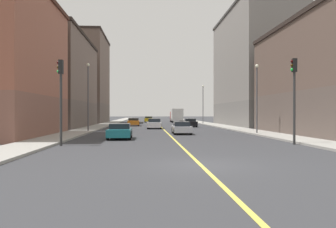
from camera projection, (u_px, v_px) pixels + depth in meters
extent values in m
plane|color=#353539|center=(200.00, 165.00, 14.11)|extent=(400.00, 400.00, 0.00)
cube|color=#9E9B93|center=(211.00, 124.00, 63.60)|extent=(2.92, 168.00, 0.15)
cube|color=#9E9B93|center=(106.00, 124.00, 62.43)|extent=(2.92, 168.00, 0.15)
cube|color=#E5D14C|center=(159.00, 125.00, 63.01)|extent=(0.16, 154.00, 0.01)
cube|color=brown|center=(327.00, 114.00, 33.63)|extent=(8.54, 18.41, 4.06)
cube|color=brown|center=(327.00, 60.00, 33.62)|extent=(8.54, 18.41, 6.37)
cube|color=#2B221D|center=(327.00, 25.00, 33.61)|extent=(8.84, 18.71, 0.40)
cube|color=slate|center=(253.00, 114.00, 56.93)|extent=(8.54, 23.71, 3.82)
cube|color=gray|center=(253.00, 58.00, 56.90)|extent=(8.54, 23.71, 14.48)
cube|color=#3B3937|center=(253.00, 13.00, 56.88)|extent=(8.84, 24.01, 0.40)
cube|color=brown|center=(57.00, 115.00, 50.83)|extent=(8.54, 21.49, 3.74)
cube|color=brown|center=(57.00, 71.00, 50.81)|extent=(8.54, 21.49, 9.14)
cube|color=#2B221D|center=(57.00, 38.00, 50.80)|extent=(8.84, 21.79, 0.40)
cube|color=brown|center=(85.00, 113.00, 73.89)|extent=(8.54, 17.36, 4.11)
cube|color=brown|center=(85.00, 71.00, 73.87)|extent=(8.54, 17.36, 13.98)
cube|color=#2B221D|center=(85.00, 37.00, 73.85)|extent=(8.84, 17.66, 0.40)
cylinder|color=#2D2D2D|center=(294.00, 108.00, 23.21)|extent=(0.16, 0.16, 4.85)
cube|color=black|center=(294.00, 65.00, 23.20)|extent=(0.28, 0.32, 0.90)
sphere|color=#320404|center=(292.00, 61.00, 23.19)|extent=(0.20, 0.20, 0.20)
sphere|color=#352204|center=(292.00, 65.00, 23.19)|extent=(0.20, 0.20, 0.20)
sphere|color=green|center=(292.00, 70.00, 23.19)|extent=(0.20, 0.20, 0.20)
cylinder|color=#2D2D2D|center=(61.00, 110.00, 22.27)|extent=(0.16, 0.16, 4.61)
cube|color=black|center=(61.00, 67.00, 22.26)|extent=(0.28, 0.32, 0.90)
sphere|color=#320404|center=(58.00, 63.00, 22.25)|extent=(0.20, 0.20, 0.20)
sphere|color=#352204|center=(58.00, 67.00, 22.25)|extent=(0.20, 0.20, 0.20)
sphere|color=green|center=(58.00, 71.00, 22.25)|extent=(0.20, 0.20, 0.20)
cylinder|color=#4C4C51|center=(257.00, 100.00, 34.24)|extent=(0.14, 0.14, 6.43)
sphere|color=#EAEACC|center=(257.00, 66.00, 34.23)|extent=(0.36, 0.36, 0.36)
cylinder|color=#4C4C51|center=(88.00, 98.00, 38.53)|extent=(0.14, 0.14, 7.17)
sphere|color=#EAEACC|center=(88.00, 65.00, 38.52)|extent=(0.36, 0.36, 0.36)
cylinder|color=#4C4C51|center=(203.00, 105.00, 66.97)|extent=(0.14, 0.14, 7.02)
sphere|color=#EAEACC|center=(203.00, 86.00, 66.96)|extent=(0.36, 0.36, 0.36)
cube|color=silver|center=(181.00, 129.00, 34.94)|extent=(1.76, 4.38, 0.57)
cube|color=black|center=(182.00, 124.00, 34.90)|extent=(1.54, 2.12, 0.45)
cylinder|color=black|center=(173.00, 130.00, 36.25)|extent=(0.23, 0.64, 0.64)
cylinder|color=black|center=(188.00, 130.00, 36.33)|extent=(0.23, 0.64, 0.64)
cylinder|color=black|center=(175.00, 132.00, 33.55)|extent=(0.23, 0.64, 0.64)
cylinder|color=black|center=(191.00, 132.00, 33.63)|extent=(0.23, 0.64, 0.64)
cube|color=white|center=(154.00, 125.00, 47.06)|extent=(2.00, 4.64, 0.64)
cube|color=black|center=(154.00, 120.00, 47.19)|extent=(1.69, 2.17, 0.50)
cylinder|color=black|center=(149.00, 126.00, 48.46)|extent=(0.25, 0.65, 0.64)
cylinder|color=black|center=(161.00, 126.00, 48.50)|extent=(0.25, 0.65, 0.64)
cylinder|color=black|center=(148.00, 127.00, 45.63)|extent=(0.25, 0.65, 0.64)
cylinder|color=black|center=(161.00, 127.00, 45.66)|extent=(0.25, 0.65, 0.64)
cube|color=gold|center=(149.00, 120.00, 79.70)|extent=(1.93, 4.28, 0.69)
cube|color=black|center=(149.00, 117.00, 79.80)|extent=(1.64, 2.06, 0.41)
cylinder|color=black|center=(145.00, 121.00, 80.99)|extent=(0.24, 0.65, 0.64)
cylinder|color=black|center=(152.00, 121.00, 81.03)|extent=(0.24, 0.65, 0.64)
cylinder|color=black|center=(145.00, 121.00, 78.37)|extent=(0.24, 0.65, 0.64)
cylinder|color=black|center=(152.00, 121.00, 78.41)|extent=(0.24, 0.65, 0.64)
cube|color=orange|center=(133.00, 123.00, 57.25)|extent=(2.01, 4.45, 0.65)
cube|color=black|center=(133.00, 119.00, 57.46)|extent=(1.71, 2.00, 0.42)
cylinder|color=black|center=(128.00, 124.00, 58.54)|extent=(0.24, 0.65, 0.64)
cylinder|color=black|center=(139.00, 124.00, 58.69)|extent=(0.24, 0.65, 0.64)
cylinder|color=black|center=(128.00, 124.00, 55.82)|extent=(0.24, 0.65, 0.64)
cylinder|color=black|center=(139.00, 124.00, 55.97)|extent=(0.24, 0.65, 0.64)
cube|color=black|center=(190.00, 123.00, 53.14)|extent=(1.81, 4.52, 0.64)
cube|color=black|center=(190.00, 120.00, 53.21)|extent=(1.58, 2.08, 0.40)
cylinder|color=black|center=(184.00, 124.00, 54.49)|extent=(0.22, 0.64, 0.64)
cylinder|color=black|center=(194.00, 124.00, 54.58)|extent=(0.22, 0.64, 0.64)
cylinder|color=black|center=(186.00, 125.00, 51.70)|extent=(0.22, 0.64, 0.64)
cylinder|color=black|center=(196.00, 125.00, 51.79)|extent=(0.22, 0.64, 0.64)
cube|color=#196670|center=(120.00, 133.00, 28.19)|extent=(1.87, 3.97, 0.60)
cube|color=black|center=(120.00, 126.00, 28.37)|extent=(1.64, 1.72, 0.44)
cylinder|color=black|center=(111.00, 134.00, 29.36)|extent=(0.22, 0.64, 0.64)
cylinder|color=black|center=(131.00, 134.00, 29.48)|extent=(0.22, 0.64, 0.64)
cylinder|color=black|center=(108.00, 136.00, 26.91)|extent=(0.22, 0.64, 0.64)
cylinder|color=black|center=(130.00, 136.00, 27.03)|extent=(0.22, 0.64, 0.64)
cube|color=maroon|center=(175.00, 116.00, 81.20)|extent=(2.44, 2.03, 2.05)
cube|color=silver|center=(177.00, 115.00, 77.37)|extent=(2.44, 4.78, 2.61)
cylinder|color=black|center=(171.00, 120.00, 80.77)|extent=(0.30, 0.90, 0.90)
cylinder|color=black|center=(180.00, 120.00, 80.91)|extent=(0.30, 0.90, 0.90)
cylinder|color=black|center=(172.00, 121.00, 76.29)|extent=(0.30, 0.90, 0.90)
cylinder|color=black|center=(182.00, 121.00, 76.43)|extent=(0.30, 0.90, 0.90)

